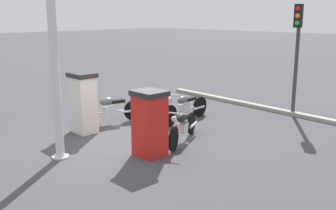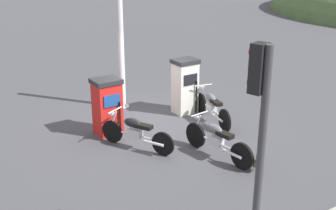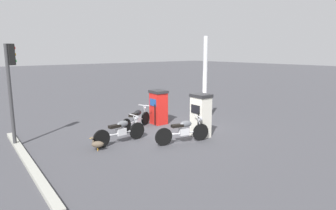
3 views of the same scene
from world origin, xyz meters
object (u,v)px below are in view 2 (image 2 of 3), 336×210
(motorcycle_extra, at_px, (217,140))
(canopy_support_pole, at_px, (121,49))
(roadside_traffic_light, at_px, (259,120))
(wandering_duck, at_px, (255,161))
(fuel_pump_far, at_px, (185,86))
(motorcycle_far_pump, at_px, (212,106))
(fuel_pump_near, at_px, (107,106))
(motorcycle_near_pump, at_px, (135,132))

(motorcycle_extra, height_order, canopy_support_pole, canopy_support_pole)
(roadside_traffic_light, distance_m, canopy_support_pole, 7.72)
(motorcycle_extra, distance_m, wandering_duck, 1.10)
(wandering_duck, relative_size, canopy_support_pole, 0.13)
(roadside_traffic_light, bearing_deg, fuel_pump_far, 150.42)
(fuel_pump_far, bearing_deg, motorcycle_far_pump, 9.23)
(fuel_pump_far, xyz_separation_m, roadside_traffic_light, (5.86, -3.33, 1.59))
(fuel_pump_far, xyz_separation_m, motorcycle_far_pump, (1.05, 0.17, -0.38))
(fuel_pump_near, relative_size, roadside_traffic_light, 0.44)
(fuel_pump_near, relative_size, wandering_duck, 3.13)
(canopy_support_pole, bearing_deg, motorcycle_near_pump, -24.59)
(motorcycle_near_pump, bearing_deg, fuel_pump_near, -175.80)
(fuel_pump_far, bearing_deg, wandering_duck, -14.86)
(motorcycle_extra, height_order, roadside_traffic_light, roadside_traffic_light)
(motorcycle_far_pump, bearing_deg, wandering_duck, -23.00)
(wandering_duck, bearing_deg, roadside_traffic_light, -49.34)
(fuel_pump_near, relative_size, motorcycle_near_pump, 0.79)
(motorcycle_far_pump, xyz_separation_m, roadside_traffic_light, (4.81, -3.50, 1.97))
(fuel_pump_far, distance_m, wandering_duck, 4.07)
(motorcycle_far_pump, height_order, wandering_duck, motorcycle_far_pump)
(wandering_duck, distance_m, roadside_traffic_light, 3.75)
(fuel_pump_far, relative_size, roadside_traffic_light, 0.48)
(fuel_pump_far, xyz_separation_m, canopy_support_pole, (-1.57, -1.30, 1.04))
(canopy_support_pole, bearing_deg, wandering_duck, 2.83)
(motorcycle_extra, relative_size, canopy_support_pole, 0.55)
(roadside_traffic_light, relative_size, canopy_support_pole, 0.90)
(fuel_pump_near, height_order, motorcycle_near_pump, fuel_pump_near)
(fuel_pump_far, distance_m, motorcycle_extra, 3.14)
(motorcycle_extra, bearing_deg, roadside_traffic_light, -34.23)
(fuel_pump_far, relative_size, motorcycle_near_pump, 0.86)
(fuel_pump_far, distance_m, roadside_traffic_light, 6.92)
(canopy_support_pole, bearing_deg, motorcycle_extra, 0.42)
(fuel_pump_far, xyz_separation_m, motorcycle_extra, (2.84, -1.27, -0.40))
(fuel_pump_far, distance_m, canopy_support_pole, 2.29)
(motorcycle_near_pump, bearing_deg, motorcycle_far_pump, 94.38)
(wandering_duck, bearing_deg, motorcycle_far_pump, 157.00)
(motorcycle_extra, relative_size, roadside_traffic_light, 0.61)
(motorcycle_near_pump, distance_m, motorcycle_far_pump, 2.78)
(fuel_pump_near, relative_size, canopy_support_pole, 0.39)
(fuel_pump_near, bearing_deg, wandering_duck, 23.09)
(fuel_pump_near, bearing_deg, roadside_traffic_light, -6.19)
(fuel_pump_far, relative_size, motorcycle_extra, 0.77)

